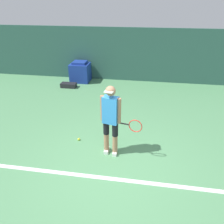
{
  "coord_description": "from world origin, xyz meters",
  "views": [
    {
      "loc": [
        0.61,
        -3.66,
        3.35
      ],
      "look_at": [
        -0.09,
        0.73,
        1.01
      ],
      "focal_mm": 35.0,
      "sensor_mm": 36.0,
      "label": 1
    }
  ],
  "objects_px": {
    "tennis_player": "(111,118)",
    "covered_chair": "(80,72)",
    "tennis_ball": "(79,139)",
    "equipment_bag": "(69,85)"
  },
  "relations": [
    {
      "from": "tennis_player",
      "to": "covered_chair",
      "type": "xyz_separation_m",
      "value": [
        -2.18,
        4.88,
        -0.54
      ]
    },
    {
      "from": "covered_chair",
      "to": "tennis_ball",
      "type": "bearing_deg",
      "value": -74.42
    },
    {
      "from": "tennis_player",
      "to": "tennis_ball",
      "type": "distance_m",
      "value": 1.37
    },
    {
      "from": "tennis_player",
      "to": "equipment_bag",
      "type": "xyz_separation_m",
      "value": [
        -2.47,
        4.04,
        -0.87
      ]
    },
    {
      "from": "covered_chair",
      "to": "equipment_bag",
      "type": "xyz_separation_m",
      "value": [
        -0.29,
        -0.83,
        -0.33
      ]
    },
    {
      "from": "covered_chair",
      "to": "equipment_bag",
      "type": "relative_size",
      "value": 1.4
    },
    {
      "from": "tennis_player",
      "to": "equipment_bag",
      "type": "height_order",
      "value": "tennis_player"
    },
    {
      "from": "tennis_player",
      "to": "tennis_ball",
      "type": "relative_size",
      "value": 25.37
    },
    {
      "from": "tennis_ball",
      "to": "covered_chair",
      "type": "relative_size",
      "value": 0.08
    },
    {
      "from": "tennis_player",
      "to": "covered_chair",
      "type": "distance_m",
      "value": 5.37
    }
  ]
}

